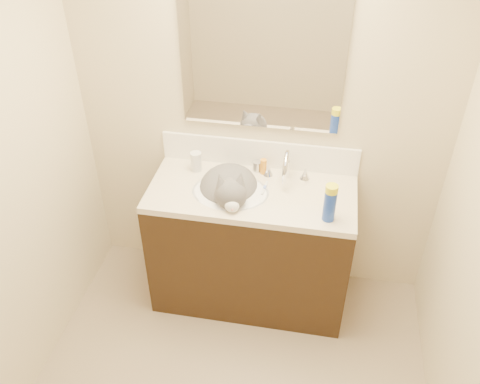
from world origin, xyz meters
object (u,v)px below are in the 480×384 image
at_px(cat, 229,190).
at_px(spray_can, 330,206).
at_px(basin, 231,201).
at_px(silver_jar, 257,166).
at_px(pill_bottle, 196,161).
at_px(faucet, 286,169).
at_px(amber_bottle, 263,166).
at_px(vanity_cabinet, 251,248).

relative_size(cat, spray_can, 2.88).
bearing_deg(basin, spray_can, -14.61).
bearing_deg(silver_jar, pill_bottle, -170.69).
xyz_separation_m(basin, faucet, (0.30, 0.17, 0.16)).
xyz_separation_m(pill_bottle, silver_jar, (0.37, 0.06, -0.03)).
bearing_deg(silver_jar, faucet, -22.21).
relative_size(amber_bottle, spray_can, 0.53).
distance_m(cat, silver_jar, 0.25).
height_order(basin, spray_can, spray_can).
distance_m(vanity_cabinet, faucet, 0.58).
height_order(vanity_cabinet, spray_can, spray_can).
bearing_deg(spray_can, basin, 165.39).
bearing_deg(amber_bottle, cat, -131.89).
relative_size(basin, amber_bottle, 4.71).
bearing_deg(faucet, pill_bottle, 178.48).
bearing_deg(cat, faucet, 7.99).
bearing_deg(basin, faucet, 29.12).
relative_size(basin, cat, 0.86).
xyz_separation_m(basin, cat, (-0.01, 0.03, 0.06)).
distance_m(basin, cat, 0.07).
bearing_deg(spray_can, faucet, 129.97).
bearing_deg(pill_bottle, faucet, -1.52).
distance_m(vanity_cabinet, spray_can, 0.72).
bearing_deg(vanity_cabinet, silver_jar, 90.58).
bearing_deg(spray_can, vanity_cabinet, 158.25).
bearing_deg(faucet, cat, -156.31).
xyz_separation_m(cat, amber_bottle, (0.17, 0.19, 0.06)).
height_order(faucet, silver_jar, faucet).
distance_m(vanity_cabinet, cat, 0.46).
relative_size(silver_jar, spray_can, 0.35).
relative_size(silver_jar, amber_bottle, 0.66).
height_order(basin, pill_bottle, pill_bottle).
bearing_deg(silver_jar, cat, -121.55).
height_order(cat, pill_bottle, cat).
bearing_deg(spray_can, pill_bottle, 157.93).
height_order(vanity_cabinet, cat, cat).
bearing_deg(vanity_cabinet, basin, -165.96).
bearing_deg(cat, pill_bottle, 131.57).
height_order(faucet, pill_bottle, faucet).
bearing_deg(spray_can, silver_jar, 138.91).
bearing_deg(faucet, basin, -150.88).
height_order(cat, spray_can, cat).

